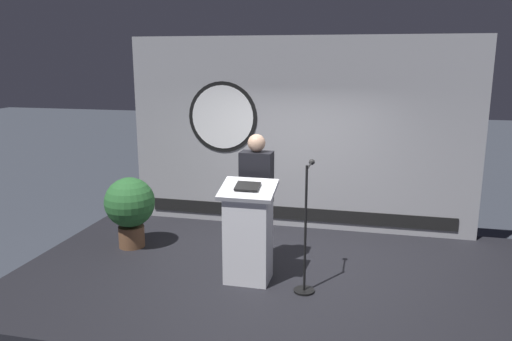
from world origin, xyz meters
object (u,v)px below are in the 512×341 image
(podium, at_px, (248,234))
(microphone_stand, at_px, (306,246))
(speaker_person, at_px, (256,200))
(potted_plant, at_px, (130,206))

(podium, bearing_deg, microphone_stand, -7.32)
(podium, distance_m, speaker_person, 0.56)
(podium, xyz_separation_m, microphone_stand, (0.70, -0.09, -0.06))
(podium, xyz_separation_m, potted_plant, (-1.88, 0.69, 0.01))
(podium, xyz_separation_m, speaker_person, (-0.01, 0.48, 0.28))
(podium, height_order, microphone_stand, microphone_stand)
(podium, relative_size, potted_plant, 1.22)
(podium, height_order, potted_plant, podium)
(podium, distance_m, potted_plant, 2.00)
(speaker_person, height_order, microphone_stand, speaker_person)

